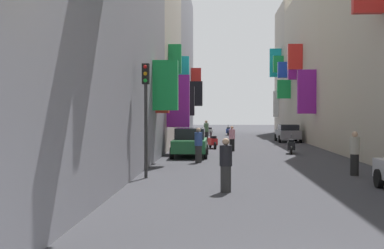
# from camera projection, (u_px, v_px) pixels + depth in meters

# --- Properties ---
(ground_plane) EXTENTS (140.00, 140.00, 0.00)m
(ground_plane) POSITION_uv_depth(u_px,v_px,m) (247.00, 149.00, 35.53)
(ground_plane) COLOR #38383D
(building_left_mid_a) EXTENTS (7.38, 18.04, 12.11)m
(building_left_mid_a) POSITION_uv_depth(u_px,v_px,m) (69.00, 22.00, 21.47)
(building_left_mid_a) COLOR gray
(building_left_mid_a) RESTS_ON ground
(building_left_mid_b) EXTENTS (7.36, 13.76, 13.20)m
(building_left_mid_b) POSITION_uv_depth(u_px,v_px,m) (132.00, 53.00, 37.34)
(building_left_mid_b) COLOR #B2A899
(building_left_mid_b) RESTS_ON ground
(building_left_mid_c) EXTENTS (7.37, 21.54, 15.26)m
(building_left_mid_c) POSITION_uv_depth(u_px,v_px,m) (160.00, 62.00, 54.96)
(building_left_mid_c) COLOR gray
(building_left_mid_c) RESTS_ON ground
(building_right_mid_b) EXTENTS (7.28, 18.73, 12.93)m
(building_right_mid_b) POSITION_uv_depth(u_px,v_px,m) (332.00, 66.00, 46.23)
(building_right_mid_b) COLOR #BCB29E
(building_right_mid_b) RESTS_ON ground
(building_right_mid_c) EXTENTS (7.25, 9.38, 14.40)m
(building_right_mid_c) POSITION_uv_depth(u_px,v_px,m) (306.00, 71.00, 60.25)
(building_right_mid_c) COLOR #B2A899
(building_right_mid_c) RESTS_ON ground
(parked_car_green) EXTENTS (1.94, 4.29, 1.55)m
(parked_car_green) POSITION_uv_depth(u_px,v_px,m) (190.00, 142.00, 29.04)
(parked_car_green) COLOR #236638
(parked_car_green) RESTS_ON ground
(parked_car_grey) EXTENTS (1.85, 4.27, 1.44)m
(parked_car_grey) POSITION_uv_depth(u_px,v_px,m) (288.00, 133.00, 43.73)
(parked_car_grey) COLOR slate
(parked_car_grey) RESTS_ON ground
(scooter_black) EXTENTS (0.58, 1.95, 1.13)m
(scooter_black) POSITION_uv_depth(u_px,v_px,m) (291.00, 146.00, 31.14)
(scooter_black) COLOR black
(scooter_black) RESTS_ON ground
(scooter_red) EXTENTS (0.69, 1.93, 1.13)m
(scooter_red) POSITION_uv_depth(u_px,v_px,m) (213.00, 142.00, 35.64)
(scooter_red) COLOR red
(scooter_red) RESTS_ON ground
(scooter_blue) EXTENTS (0.52, 1.88, 1.13)m
(scooter_blue) POSITION_uv_depth(u_px,v_px,m) (228.00, 131.00, 56.55)
(scooter_blue) COLOR #2D4CAD
(scooter_blue) RESTS_ON ground
(scooter_white) EXTENTS (0.71, 1.91, 1.13)m
(scooter_white) POSITION_uv_depth(u_px,v_px,m) (209.00, 131.00, 56.20)
(scooter_white) COLOR silver
(scooter_white) RESTS_ON ground
(pedestrian_crossing) EXTENTS (0.52, 0.52, 1.78)m
(pedestrian_crossing) POSITION_uv_depth(u_px,v_px,m) (206.00, 131.00, 43.23)
(pedestrian_crossing) COLOR black
(pedestrian_crossing) RESTS_ON ground
(pedestrian_near_left) EXTENTS (0.47, 0.47, 1.63)m
(pedestrian_near_left) POSITION_uv_depth(u_px,v_px,m) (226.00, 165.00, 16.01)
(pedestrian_near_left) COLOR #303030
(pedestrian_near_left) RESTS_ON ground
(pedestrian_near_right) EXTENTS (0.51, 0.51, 1.67)m
(pedestrian_near_right) POSITION_uv_depth(u_px,v_px,m) (198.00, 145.00, 25.55)
(pedestrian_near_right) COLOR #2C2C2C
(pedestrian_near_right) RESTS_ON ground
(pedestrian_mid_street) EXTENTS (0.53, 0.53, 1.69)m
(pedestrian_mid_street) POSITION_uv_depth(u_px,v_px,m) (355.00, 154.00, 20.25)
(pedestrian_mid_street) COLOR black
(pedestrian_mid_street) RESTS_ON ground
(pedestrian_far_away) EXTENTS (0.44, 0.44, 1.58)m
(pedestrian_far_away) POSITION_uv_depth(u_px,v_px,m) (232.00, 139.00, 33.06)
(pedestrian_far_away) COLOR black
(pedestrian_far_away) RESTS_ON ground
(traffic_light_near_corner) EXTENTS (0.26, 0.34, 4.20)m
(traffic_light_near_corner) POSITION_uv_depth(u_px,v_px,m) (146.00, 100.00, 19.42)
(traffic_light_near_corner) COLOR #2D2D2D
(traffic_light_near_corner) RESTS_ON ground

